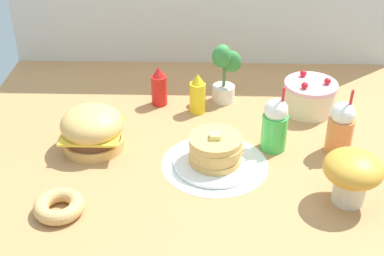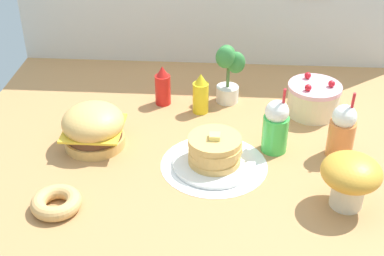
{
  "view_description": "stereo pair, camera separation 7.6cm",
  "coord_description": "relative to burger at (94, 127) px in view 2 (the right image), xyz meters",
  "views": [
    {
      "loc": [
        0.01,
        -1.89,
        1.33
      ],
      "look_at": [
        -0.04,
        0.03,
        0.13
      ],
      "focal_mm": 50.12,
      "sensor_mm": 36.0,
      "label": 1
    },
    {
      "loc": [
        0.09,
        -1.88,
        1.33
      ],
      "look_at": [
        -0.04,
        0.03,
        0.13
      ],
      "focal_mm": 50.12,
      "sensor_mm": 36.0,
      "label": 2
    }
  ],
  "objects": [
    {
      "name": "ground_plane",
      "position": [
        0.48,
        -0.07,
        -0.1
      ],
      "size": [
        2.18,
        1.97,
        0.02
      ],
      "primitive_type": "cube",
      "color": "#B27F4C"
    },
    {
      "name": "doily_mat",
      "position": [
        0.53,
        -0.12,
        -0.09
      ],
      "size": [
        0.45,
        0.45,
        0.0
      ],
      "primitive_type": "cylinder",
      "color": "white",
      "rests_on": "ground_plane"
    },
    {
      "name": "burger",
      "position": [
        0.0,
        0.0,
        0.0
      ],
      "size": [
        0.27,
        0.27,
        0.2
      ],
      "color": "#DBA859",
      "rests_on": "ground_plane"
    },
    {
      "name": "pancake_stack",
      "position": [
        0.53,
        -0.12,
        -0.03
      ],
      "size": [
        0.35,
        0.35,
        0.15
      ],
      "color": "white",
      "rests_on": "doily_mat"
    },
    {
      "name": "layer_cake",
      "position": [
        1.0,
        0.35,
        -0.01
      ],
      "size": [
        0.26,
        0.26,
        0.19
      ],
      "color": "beige",
      "rests_on": "ground_plane"
    },
    {
      "name": "ketchup_bottle",
      "position": [
        0.26,
        0.4,
        0.0
      ],
      "size": [
        0.08,
        0.08,
        0.21
      ],
      "color": "red",
      "rests_on": "ground_plane"
    },
    {
      "name": "mustard_bottle",
      "position": [
        0.45,
        0.33,
        0.0
      ],
      "size": [
        0.08,
        0.08,
        0.21
      ],
      "color": "yellow",
      "rests_on": "ground_plane"
    },
    {
      "name": "cream_soda_cup",
      "position": [
        0.79,
        0.01,
        0.03
      ],
      "size": [
        0.11,
        0.11,
        0.31
      ],
      "color": "green",
      "rests_on": "ground_plane"
    },
    {
      "name": "orange_float_cup",
      "position": [
        1.07,
        -0.01,
        0.03
      ],
      "size": [
        0.11,
        0.11,
        0.31
      ],
      "color": "orange",
      "rests_on": "ground_plane"
    },
    {
      "name": "donut_pink_glaze",
      "position": [
        -0.05,
        -0.44,
        -0.06
      ],
      "size": [
        0.19,
        0.19,
        0.06
      ],
      "color": "tan",
      "rests_on": "ground_plane"
    },
    {
      "name": "potted_plant",
      "position": [
        0.58,
        0.44,
        0.07
      ],
      "size": [
        0.15,
        0.13,
        0.31
      ],
      "color": "white",
      "rests_on": "ground_plane"
    },
    {
      "name": "mushroom_stool",
      "position": [
        1.04,
        -0.34,
        0.04
      ],
      "size": [
        0.23,
        0.23,
        0.22
      ],
      "color": "beige",
      "rests_on": "ground_plane"
    }
  ]
}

